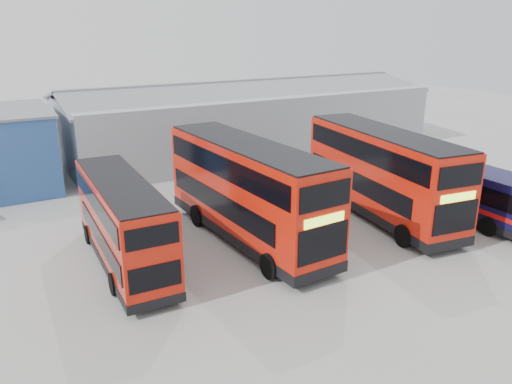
% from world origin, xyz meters
% --- Properties ---
extents(ground_plane, '(120.00, 120.00, 0.00)m').
position_xyz_m(ground_plane, '(0.00, 0.00, 0.00)').
color(ground_plane, gray).
rests_on(ground_plane, ground).
extents(maintenance_shed, '(30.50, 12.00, 5.89)m').
position_xyz_m(maintenance_shed, '(8.00, 20.00, 2.60)').
color(maintenance_shed, '#989DA5').
rests_on(maintenance_shed, ground).
extents(double_decker_left, '(2.59, 9.42, 3.95)m').
position_xyz_m(double_decker_left, '(-7.22, 2.98, 1.97)').
color(double_decker_left, red).
rests_on(double_decker_left, ground).
extents(double_decker_centre, '(3.45, 11.81, 4.94)m').
position_xyz_m(double_decker_centre, '(-1.13, 2.84, 2.46)').
color(double_decker_centre, red).
rests_on(double_decker_centre, ground).
extents(double_decker_right, '(4.20, 11.71, 4.85)m').
position_xyz_m(double_decker_right, '(6.83, 2.08, 2.41)').
color(double_decker_right, red).
rests_on(double_decker_right, ground).
extents(single_decker_blue, '(2.77, 10.70, 2.88)m').
position_xyz_m(single_decker_blue, '(10.99, 0.16, 1.43)').
color(single_decker_blue, '#0C0D36').
rests_on(single_decker_blue, ground).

